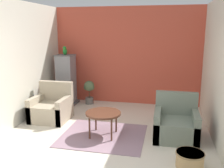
{
  "coord_description": "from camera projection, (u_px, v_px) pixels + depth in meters",
  "views": [
    {
      "loc": [
        1.15,
        -3.28,
        2.13
      ],
      "look_at": [
        0.0,
        1.87,
        0.96
      ],
      "focal_mm": 40.0,
      "sensor_mm": 36.0,
      "label": 1
    }
  ],
  "objects": [
    {
      "name": "wall_left",
      "position": [
        23.0,
        62.0,
        5.76
      ],
      "size": [
        0.06,
        3.74,
        2.75
      ],
      "color": "beige",
      "rests_on": "ground_plane"
    },
    {
      "name": "birdcage",
      "position": [
        66.0,
        80.0,
        7.09
      ],
      "size": [
        0.56,
        0.56,
        1.43
      ],
      "color": "#555559",
      "rests_on": "ground_plane"
    },
    {
      "name": "wall_right",
      "position": [
        217.0,
        68.0,
        4.86
      ],
      "size": [
        0.06,
        3.74,
        2.75
      ],
      "color": "beige",
      "rests_on": "ground_plane"
    },
    {
      "name": "armchair_left",
      "position": [
        52.0,
        108.0,
        5.96
      ],
      "size": [
        0.84,
        0.81,
        0.87
      ],
      "color": "tan",
      "rests_on": "ground_plane"
    },
    {
      "name": "area_rug",
      "position": [
        103.0,
        135.0,
        5.09
      ],
      "size": [
        1.67,
        1.46,
        0.01
      ],
      "color": "gray",
      "rests_on": "ground_plane"
    },
    {
      "name": "potted_plant",
      "position": [
        89.0,
        90.0,
        7.17
      ],
      "size": [
        0.33,
        0.3,
        0.68
      ],
      "color": "#66605B",
      "rests_on": "ground_plane"
    },
    {
      "name": "parrot",
      "position": [
        65.0,
        51.0,
        6.92
      ],
      "size": [
        0.11,
        0.2,
        0.24
      ],
      "color": "#1E842D",
      "rests_on": "birdcage"
    },
    {
      "name": "armchair_right",
      "position": [
        176.0,
        125.0,
        4.94
      ],
      "size": [
        0.84,
        0.81,
        0.87
      ],
      "color": "slate",
      "rests_on": "ground_plane"
    },
    {
      "name": "wall_back_accent",
      "position": [
        127.0,
        56.0,
        7.13
      ],
      "size": [
        4.28,
        0.06,
        2.75
      ],
      "color": "#C64C38",
      "rests_on": "ground_plane"
    },
    {
      "name": "wicker_basket",
      "position": [
        190.0,
        159.0,
        3.91
      ],
      "size": [
        0.45,
        0.45,
        0.25
      ],
      "color": "tan",
      "rests_on": "ground_plane"
    },
    {
      "name": "coffee_table",
      "position": [
        103.0,
        114.0,
        4.99
      ],
      "size": [
        0.71,
        0.71,
        0.5
      ],
      "color": "#512D1E",
      "rests_on": "ground_plane"
    }
  ]
}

